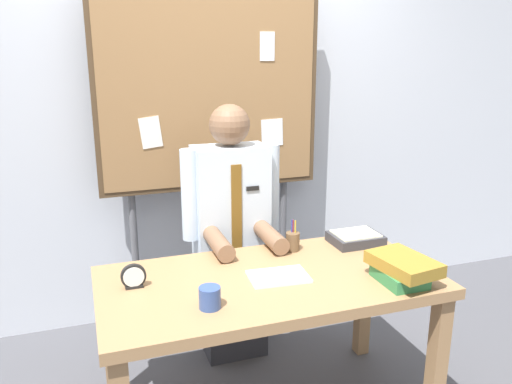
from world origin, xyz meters
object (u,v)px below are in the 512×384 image
object	(u,v)px
person	(232,242)
coffee_mug	(210,298)
book_stack	(402,268)
pen_holder	(293,241)
bulletin_board	(210,94)
desk	(269,296)
desk_clock	(134,277)
open_notebook	(278,277)
paper_tray	(356,238)

from	to	relation	value
person	coffee_mug	xyz separation A→B (m)	(-0.32, -0.79, 0.10)
book_stack	pen_holder	size ratio (longest dim) A/B	2.03
bulletin_board	desk	bearing A→B (deg)	-90.01
bulletin_board	desk_clock	size ratio (longest dim) A/B	19.28
desk	coffee_mug	xyz separation A→B (m)	(-0.32, -0.19, 0.14)
open_notebook	coffee_mug	distance (m)	0.40
person	book_stack	bearing A→B (deg)	-57.62
person	paper_tray	size ratio (longest dim) A/B	5.53
person	coffee_mug	size ratio (longest dim) A/B	16.19
open_notebook	coffee_mug	size ratio (longest dim) A/B	2.98
book_stack	desk	bearing A→B (deg)	156.00
person	desk	bearing A→B (deg)	-90.00
desk	book_stack	distance (m)	0.60
book_stack	pen_holder	bearing A→B (deg)	121.62
person	book_stack	distance (m)	1.00
book_stack	open_notebook	xyz separation A→B (m)	(-0.50, 0.22, -0.06)
bulletin_board	pen_holder	size ratio (longest dim) A/B	12.98
bulletin_board	desk_clock	distance (m)	1.29
open_notebook	desk_clock	world-z (taller)	desk_clock
desk	pen_holder	world-z (taller)	pen_holder
desk	bulletin_board	world-z (taller)	bulletin_board
coffee_mug	pen_holder	size ratio (longest dim) A/B	0.56
book_stack	person	bearing A→B (deg)	122.38
book_stack	desk_clock	distance (m)	1.17
book_stack	open_notebook	world-z (taller)	book_stack
person	open_notebook	world-z (taller)	person
coffee_mug	desk	bearing A→B (deg)	30.55
paper_tray	bulletin_board	bearing A→B (deg)	126.93
open_notebook	paper_tray	distance (m)	0.60
open_notebook	pen_holder	distance (m)	0.34
desk_clock	coffee_mug	world-z (taller)	desk_clock
book_stack	desk_clock	xyz separation A→B (m)	(-1.12, 0.33, -0.02)
open_notebook	pen_holder	bearing A→B (deg)	56.28
desk_clock	desk	bearing A→B (deg)	-8.81
pen_holder	paper_tray	distance (m)	0.35
person	bulletin_board	xyz separation A→B (m)	(0.00, 0.41, 0.78)
desk	person	xyz separation A→B (m)	(0.00, 0.60, 0.04)
bulletin_board	desk_clock	bearing A→B (deg)	-122.50
desk_clock	coffee_mug	distance (m)	0.39
open_notebook	paper_tray	world-z (taller)	paper_tray
person	coffee_mug	bearing A→B (deg)	-112.15
desk	open_notebook	world-z (taller)	open_notebook
bulletin_board	book_stack	distance (m)	1.51
desk	coffee_mug	distance (m)	0.40
open_notebook	desk_clock	xyz separation A→B (m)	(-0.62, 0.11, 0.04)
book_stack	bulletin_board	bearing A→B (deg)	113.04
book_stack	pen_holder	xyz separation A→B (m)	(-0.31, 0.50, -0.02)
book_stack	pen_holder	world-z (taller)	pen_holder
desk	paper_tray	size ratio (longest dim) A/B	5.83
person	paper_tray	bearing A→B (deg)	-31.69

